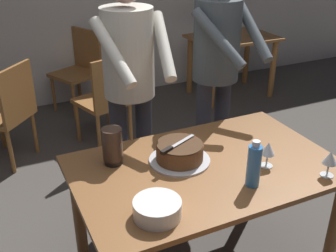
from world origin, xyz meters
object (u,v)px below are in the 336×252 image
object	(u,v)px
main_dining_table	(205,183)
background_table	(232,50)
background_chair_2	(107,97)
wine_glass_near	(268,149)
person_cutting_cake	(130,77)
wine_glass_far	(330,158)
hurricane_lamp	(112,146)
plate_stack	(157,209)
cake_knife	(171,148)
person_standing_beside	(216,62)
background_chair_0	(7,111)
background_chair_1	(80,67)
cake_on_platter	(180,153)
water_bottle	(254,165)

from	to	relation	value
main_dining_table	background_table	world-z (taller)	main_dining_table
background_chair_2	wine_glass_near	bearing A→B (deg)	-80.91
person_cutting_cake	wine_glass_far	bearing A→B (deg)	-55.43
wine_glass_far	hurricane_lamp	bearing A→B (deg)	148.52
main_dining_table	plate_stack	world-z (taller)	plate_stack
cake_knife	background_chair_2	bearing A→B (deg)	84.67
plate_stack	person_cutting_cake	bearing A→B (deg)	76.15
person_standing_beside	background_chair_0	distance (m)	1.88
cake_knife	wine_glass_near	distance (m)	0.52
main_dining_table	wine_glass_near	xyz separation A→B (m)	(0.29, -0.14, 0.22)
main_dining_table	wine_glass_near	size ratio (longest dim) A/B	9.99
background_table	person_cutting_cake	bearing A→B (deg)	-138.18
plate_stack	background_table	bearing A→B (deg)	50.97
wine_glass_near	background_chair_1	world-z (taller)	background_chair_1
cake_on_platter	cake_knife	size ratio (longest dim) A/B	1.34
person_cutting_cake	background_chair_1	world-z (taller)	person_cutting_cake
cake_on_platter	person_cutting_cake	bearing A→B (deg)	97.30
background_chair_1	hurricane_lamp	bearing A→B (deg)	-99.61
cake_on_platter	background_chair_1	size ratio (longest dim) A/B	0.38
wine_glass_far	background_chair_1	world-z (taller)	background_chair_1
background_chair_0	background_chair_2	bearing A→B (deg)	-4.83
cake_knife	water_bottle	distance (m)	0.44
person_standing_beside	background_table	size ratio (longest dim) A/B	1.72
wine_glass_far	person_standing_beside	xyz separation A→B (m)	(-0.05, 1.05, 0.22)
wine_glass_near	main_dining_table	bearing A→B (deg)	153.96
person_standing_beside	main_dining_table	bearing A→B (deg)	-124.12
cake_knife	water_bottle	world-z (taller)	water_bottle
person_standing_beside	background_chair_0	size ratio (longest dim) A/B	1.91
cake_on_platter	background_table	xyz separation A→B (m)	(1.87, 2.30, -0.22)
wine_glass_near	person_standing_beside	bearing A→B (deg)	78.12
hurricane_lamp	background_chair_0	size ratio (longest dim) A/B	0.23
wine_glass_near	person_standing_beside	size ratio (longest dim) A/B	0.08
wine_glass_near	background_chair_0	bearing A→B (deg)	120.35
cake_on_platter	background_chair_0	world-z (taller)	background_chair_0
water_bottle	background_chair_0	world-z (taller)	water_bottle
person_standing_beside	wine_glass_far	bearing A→B (deg)	-87.20
person_standing_beside	background_chair_1	bearing A→B (deg)	103.26
plate_stack	water_bottle	size ratio (longest dim) A/B	0.88
person_cutting_cake	background_chair_1	bearing A→B (deg)	85.60
main_dining_table	background_chair_1	world-z (taller)	background_chair_1
cake_knife	plate_stack	distance (m)	0.43
background_chair_1	background_chair_2	world-z (taller)	same
background_table	background_chair_2	size ratio (longest dim) A/B	1.11
background_chair_0	background_table	bearing A→B (deg)	11.57
plate_stack	water_bottle	distance (m)	0.54
background_chair_0	cake_on_platter	bearing A→B (deg)	-66.33
hurricane_lamp	person_cutting_cake	world-z (taller)	person_cutting_cake
plate_stack	water_bottle	bearing A→B (deg)	2.42
plate_stack	wine_glass_near	size ratio (longest dim) A/B	1.53
hurricane_lamp	background_chair_1	size ratio (longest dim) A/B	0.23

